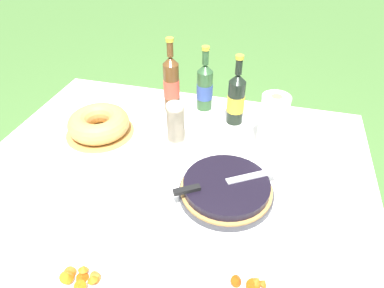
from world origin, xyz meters
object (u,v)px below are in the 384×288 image
cider_bottle_green (205,87)px  juice_bottle_red (236,99)px  bundt_cake (99,124)px  berry_tart (226,189)px  cider_bottle_amber (171,84)px  snack_plate_left (82,280)px  serving_knife (219,183)px  paper_towel_roll (273,121)px  cup_stack (176,123)px

cider_bottle_green → juice_bottle_red: (0.16, -0.08, 0.00)m
bundt_cake → juice_bottle_red: (0.54, 0.24, 0.07)m
berry_tart → cider_bottle_amber: (-0.35, 0.49, 0.10)m
cider_bottle_green → cider_bottle_amber: (-0.15, -0.05, 0.02)m
berry_tart → cider_bottle_amber: 0.61m
snack_plate_left → cider_bottle_green: bearing=83.4°
juice_bottle_red → serving_knife: bearing=-87.5°
bundt_cake → juice_bottle_red: 0.60m
cider_bottle_amber → paper_towel_roll: size_ratio=1.53×
cup_stack → snack_plate_left: size_ratio=0.87×
paper_towel_roll → snack_plate_left: bearing=-120.0°
serving_knife → cup_stack: 0.36m
cider_bottle_amber → berry_tart: bearing=-54.9°
paper_towel_roll → berry_tart: bearing=-110.1°
serving_knife → cup_stack: bearing=98.2°
bundt_cake → cider_bottle_amber: (0.24, 0.27, 0.09)m
cider_bottle_amber → serving_knife: bearing=-57.7°
berry_tart → cider_bottle_amber: cider_bottle_amber is taller
cup_stack → paper_towel_roll: (0.38, 0.08, 0.02)m
cup_stack → paper_towel_roll: paper_towel_roll is taller
cup_stack → snack_plate_left: bearing=-94.9°
berry_tart → cup_stack: 0.36m
bundt_cake → cup_stack: size_ratio=1.64×
cup_stack → snack_plate_left: cup_stack is taller
serving_knife → snack_plate_left: size_ratio=1.63×
berry_tart → juice_bottle_red: size_ratio=1.04×
serving_knife → cider_bottle_amber: cider_bottle_amber is taller
berry_tart → cider_bottle_green: size_ratio=1.07×
cider_bottle_amber → cider_bottle_green: bearing=17.7°
serving_knife → paper_towel_roll: 0.38m
serving_knife → snack_plate_left: bearing=-157.8°
berry_tart → snack_plate_left: 0.52m
juice_bottle_red → berry_tart: bearing=-84.4°
serving_knife → snack_plate_left: 0.50m
juice_bottle_red → snack_plate_left: juice_bottle_red is taller
snack_plate_left → berry_tart: bearing=53.4°
berry_tart → cup_stack: bearing=135.2°
berry_tart → bundt_cake: bundt_cake is taller
cider_bottle_amber → juice_bottle_red: cider_bottle_amber is taller
berry_tart → bundt_cake: bearing=159.1°
bundt_cake → juice_bottle_red: size_ratio=0.92×
cider_bottle_green → snack_plate_left: 0.97m
berry_tart → serving_knife: bearing=-147.6°
berry_tart → cider_bottle_amber: size_ratio=0.95×
juice_bottle_red → paper_towel_roll: 0.21m
juice_bottle_red → paper_towel_roll: bearing=-38.1°
cider_bottle_green → snack_plate_left: size_ratio=1.50×
serving_knife → cider_bottle_amber: 0.61m
cider_bottle_green → cider_bottle_amber: bearing=-162.3°
berry_tart → snack_plate_left: same height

